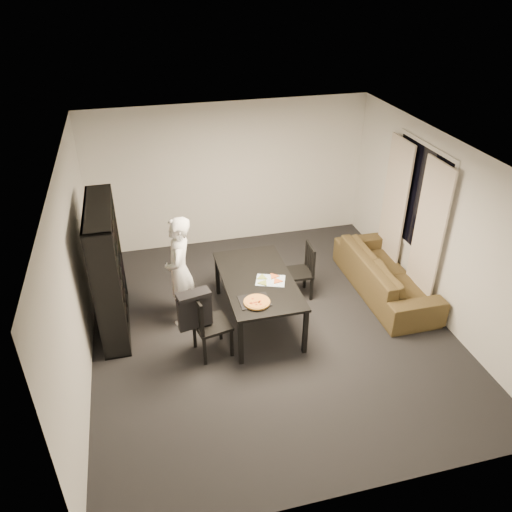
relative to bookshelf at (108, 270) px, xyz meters
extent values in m
cube|color=black|center=(2.16, -0.60, -0.95)|extent=(5.00, 5.50, 0.01)
cube|color=white|center=(2.16, -0.60, 1.65)|extent=(5.00, 5.50, 0.01)
cube|color=white|center=(2.16, 2.15, 0.35)|extent=(5.00, 0.01, 2.60)
cube|color=white|center=(2.16, -3.35, 0.35)|extent=(5.00, 0.01, 2.60)
cube|color=white|center=(-0.34, -0.60, 0.35)|extent=(0.01, 5.50, 2.60)
cube|color=white|center=(4.66, -0.60, 0.35)|extent=(0.01, 5.50, 2.60)
cube|color=black|center=(4.64, 0.00, 0.55)|extent=(0.02, 1.40, 1.60)
cube|color=white|center=(4.64, 0.00, 0.55)|extent=(0.03, 1.52, 1.72)
cube|color=beige|center=(4.56, -0.52, 0.20)|extent=(0.03, 0.70, 2.25)
cube|color=beige|center=(4.56, 0.52, 0.20)|extent=(0.03, 0.70, 2.25)
cube|color=black|center=(0.00, 0.00, 0.00)|extent=(0.35, 1.50, 1.90)
cube|color=black|center=(2.02, -0.40, -0.24)|extent=(0.98, 1.76, 0.04)
cube|color=black|center=(1.58, -1.23, -0.60)|extent=(0.06, 0.06, 0.69)
cube|color=black|center=(2.46, -1.23, -0.60)|extent=(0.06, 0.06, 0.69)
cube|color=black|center=(1.58, 0.43, -0.60)|extent=(0.06, 0.06, 0.69)
cube|color=black|center=(2.46, 0.43, -0.60)|extent=(0.06, 0.06, 0.69)
cube|color=black|center=(1.26, -0.91, -0.49)|extent=(0.53, 0.53, 0.04)
cube|color=black|center=(1.07, -0.96, -0.23)|extent=(0.13, 0.45, 0.48)
cube|color=black|center=(1.07, -0.96, -0.01)|extent=(0.12, 0.42, 0.05)
cube|color=black|center=(1.49, -1.06, -0.73)|extent=(0.04, 0.04, 0.44)
cube|color=black|center=(1.41, -0.69, -0.73)|extent=(0.04, 0.04, 0.44)
cube|color=black|center=(1.12, -1.14, -0.73)|extent=(0.04, 0.04, 0.44)
cube|color=black|center=(1.04, -0.77, -0.73)|extent=(0.04, 0.04, 0.44)
cube|color=black|center=(2.79, 0.07, -0.53)|extent=(0.42, 0.42, 0.04)
cube|color=black|center=(2.97, 0.07, -0.29)|extent=(0.05, 0.41, 0.44)
cube|color=black|center=(2.97, 0.07, -0.09)|extent=(0.04, 0.39, 0.05)
cube|color=black|center=(2.62, 0.25, -0.75)|extent=(0.04, 0.04, 0.40)
cube|color=black|center=(2.61, -0.10, -0.75)|extent=(0.04, 0.04, 0.40)
cube|color=black|center=(2.97, 0.24, -0.75)|extent=(0.04, 0.04, 0.40)
cube|color=black|center=(2.96, -0.11, -0.75)|extent=(0.04, 0.04, 0.40)
cube|color=black|center=(1.04, -0.96, -0.20)|extent=(0.46, 0.18, 0.48)
cube|color=black|center=(1.04, -0.96, 0.06)|extent=(0.45, 0.27, 0.05)
imported|color=white|center=(0.96, -0.08, -0.12)|extent=(0.51, 0.67, 1.66)
cube|color=black|center=(1.84, -0.91, -0.21)|extent=(0.40, 0.32, 0.01)
cylinder|color=#AD7632|center=(1.86, -0.97, -0.19)|extent=(0.35, 0.35, 0.02)
cylinder|color=gold|center=(1.86, -0.97, -0.18)|extent=(0.31, 0.31, 0.01)
cube|color=white|center=(2.18, -0.50, -0.21)|extent=(0.48, 0.42, 0.01)
imported|color=#403519|center=(4.18, -0.17, -0.63)|extent=(0.87, 2.22, 0.65)
camera|label=1|loc=(0.55, -6.09, 3.66)|focal=35.00mm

